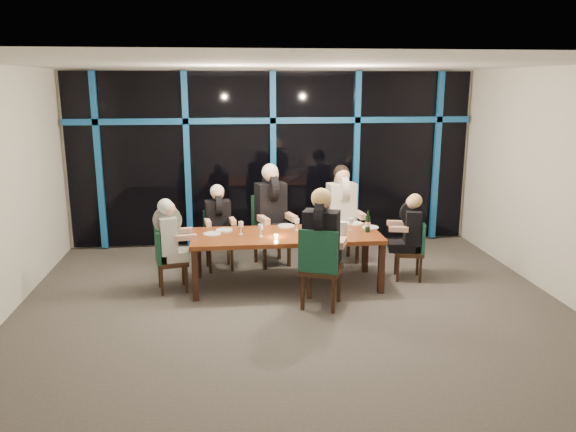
{
  "coord_description": "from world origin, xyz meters",
  "views": [
    {
      "loc": [
        -0.81,
        -6.64,
        2.8
      ],
      "look_at": [
        0.0,
        0.6,
        1.05
      ],
      "focal_mm": 35.0,
      "sensor_mm": 36.0,
      "label": 1
    }
  ],
  "objects_px": {
    "diner_far_left": "(218,215)",
    "diner_far_mid": "(272,200)",
    "diner_end_left": "(170,231)",
    "chair_end_left": "(166,257)",
    "chair_end_right": "(414,247)",
    "chair_far_mid": "(270,226)",
    "chair_far_right": "(340,224)",
    "water_pitcher": "(342,229)",
    "diner_near_mid": "(322,230)",
    "chair_far_left": "(218,236)",
    "dining_table": "(286,238)",
    "chair_near_mid": "(320,264)",
    "diner_far_right": "(342,200)",
    "diner_end_right": "(410,224)",
    "wine_bottle": "(368,224)"
  },
  "relations": [
    {
      "from": "chair_end_left",
      "to": "water_pitcher",
      "type": "xyz_separation_m",
      "value": [
        2.37,
        -0.2,
        0.36
      ]
    },
    {
      "from": "chair_far_mid",
      "to": "diner_far_left",
      "type": "distance_m",
      "value": 0.85
    },
    {
      "from": "chair_end_left",
      "to": "diner_end_right",
      "type": "bearing_deg",
      "value": -99.53
    },
    {
      "from": "chair_far_left",
      "to": "chair_end_right",
      "type": "xyz_separation_m",
      "value": [
        2.81,
        -0.84,
        -0.02
      ]
    },
    {
      "from": "diner_far_mid",
      "to": "water_pitcher",
      "type": "xyz_separation_m",
      "value": [
        0.85,
        -1.18,
        -0.17
      ]
    },
    {
      "from": "diner_end_left",
      "to": "chair_far_left",
      "type": "bearing_deg",
      "value": -45.19
    },
    {
      "from": "dining_table",
      "to": "diner_end_right",
      "type": "distance_m",
      "value": 1.79
    },
    {
      "from": "chair_far_right",
      "to": "diner_near_mid",
      "type": "xyz_separation_m",
      "value": [
        -0.62,
        -1.89,
        0.42
      ]
    },
    {
      "from": "dining_table",
      "to": "chair_far_left",
      "type": "bearing_deg",
      "value": 136.61
    },
    {
      "from": "diner_near_mid",
      "to": "diner_far_right",
      "type": "bearing_deg",
      "value": -87.8
    },
    {
      "from": "chair_far_mid",
      "to": "diner_end_left",
      "type": "height_order",
      "value": "diner_end_left"
    },
    {
      "from": "chair_far_mid",
      "to": "chair_end_left",
      "type": "relative_size",
      "value": 1.23
    },
    {
      "from": "diner_far_left",
      "to": "diner_end_left",
      "type": "distance_m",
      "value": 1.06
    },
    {
      "from": "diner_far_mid",
      "to": "water_pitcher",
      "type": "relative_size",
      "value": 5.02
    },
    {
      "from": "chair_far_left",
      "to": "diner_end_left",
      "type": "relative_size",
      "value": 1.04
    },
    {
      "from": "chair_far_mid",
      "to": "diner_near_mid",
      "type": "bearing_deg",
      "value": -91.36
    },
    {
      "from": "diner_far_mid",
      "to": "wine_bottle",
      "type": "relative_size",
      "value": 3.34
    },
    {
      "from": "chair_far_right",
      "to": "diner_far_right",
      "type": "xyz_separation_m",
      "value": [
        0.01,
        -0.09,
        0.41
      ]
    },
    {
      "from": "chair_far_left",
      "to": "diner_far_mid",
      "type": "relative_size",
      "value": 0.84
    },
    {
      "from": "diner_far_left",
      "to": "chair_near_mid",
      "type": "bearing_deg",
      "value": -62.31
    },
    {
      "from": "chair_far_right",
      "to": "water_pitcher",
      "type": "distance_m",
      "value": 1.38
    },
    {
      "from": "chair_near_mid",
      "to": "wine_bottle",
      "type": "relative_size",
      "value": 3.35
    },
    {
      "from": "water_pitcher",
      "to": "diner_end_left",
      "type": "bearing_deg",
      "value": 175.21
    },
    {
      "from": "chair_far_left",
      "to": "chair_near_mid",
      "type": "xyz_separation_m",
      "value": [
        1.28,
        -1.78,
        0.09
      ]
    },
    {
      "from": "chair_far_mid",
      "to": "diner_far_right",
      "type": "height_order",
      "value": "diner_far_right"
    },
    {
      "from": "chair_end_right",
      "to": "diner_end_left",
      "type": "height_order",
      "value": "diner_end_left"
    },
    {
      "from": "chair_far_mid",
      "to": "chair_far_right",
      "type": "distance_m",
      "value": 1.13
    },
    {
      "from": "chair_far_mid",
      "to": "diner_near_mid",
      "type": "distance_m",
      "value": 1.94
    },
    {
      "from": "diner_far_mid",
      "to": "diner_near_mid",
      "type": "xyz_separation_m",
      "value": [
        0.48,
        -1.75,
        -0.03
      ]
    },
    {
      "from": "chair_end_right",
      "to": "diner_far_right",
      "type": "height_order",
      "value": "diner_far_right"
    },
    {
      "from": "dining_table",
      "to": "chair_far_mid",
      "type": "bearing_deg",
      "value": 98.24
    },
    {
      "from": "diner_near_mid",
      "to": "chair_far_left",
      "type": "bearing_deg",
      "value": -30.87
    },
    {
      "from": "wine_bottle",
      "to": "dining_table",
      "type": "bearing_deg",
      "value": 178.42
    },
    {
      "from": "diner_near_mid",
      "to": "dining_table",
      "type": "bearing_deg",
      "value": -44.49
    },
    {
      "from": "dining_table",
      "to": "chair_far_mid",
      "type": "height_order",
      "value": "chair_far_mid"
    },
    {
      "from": "chair_far_right",
      "to": "chair_end_right",
      "type": "bearing_deg",
      "value": -57.35
    },
    {
      "from": "diner_far_left",
      "to": "diner_far_mid",
      "type": "bearing_deg",
      "value": -0.51
    },
    {
      "from": "chair_far_left",
      "to": "chair_end_left",
      "type": "height_order",
      "value": "chair_far_left"
    },
    {
      "from": "chair_near_mid",
      "to": "diner_far_right",
      "type": "height_order",
      "value": "diner_far_right"
    },
    {
      "from": "diner_far_mid",
      "to": "diner_near_mid",
      "type": "distance_m",
      "value": 1.81
    },
    {
      "from": "diner_near_mid",
      "to": "water_pitcher",
      "type": "xyz_separation_m",
      "value": [
        0.37,
        0.56,
        -0.15
      ]
    },
    {
      "from": "chair_end_left",
      "to": "chair_end_right",
      "type": "distance_m",
      "value": 3.51
    },
    {
      "from": "chair_far_mid",
      "to": "diner_end_right",
      "type": "height_order",
      "value": "diner_end_right"
    },
    {
      "from": "chair_end_left",
      "to": "chair_end_right",
      "type": "xyz_separation_m",
      "value": [
        3.5,
        0.1,
        -0.01
      ]
    },
    {
      "from": "chair_near_mid",
      "to": "chair_far_right",
      "type": "bearing_deg",
      "value": -86.77
    },
    {
      "from": "chair_far_mid",
      "to": "water_pitcher",
      "type": "height_order",
      "value": "chair_far_mid"
    },
    {
      "from": "chair_end_left",
      "to": "chair_near_mid",
      "type": "relative_size",
      "value": 0.83
    },
    {
      "from": "diner_far_left",
      "to": "diner_end_left",
      "type": "relative_size",
      "value": 1.01
    },
    {
      "from": "chair_near_mid",
      "to": "diner_far_mid",
      "type": "distance_m",
      "value": 1.93
    },
    {
      "from": "chair_end_right",
      "to": "diner_far_left",
      "type": "relative_size",
      "value": 0.99
    }
  ]
}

